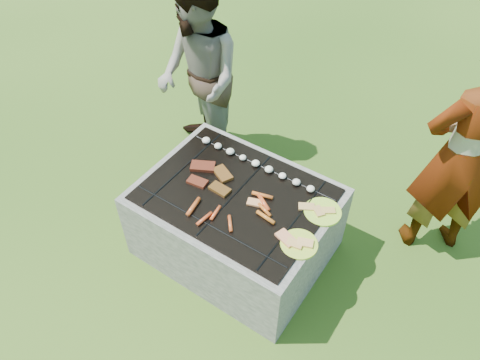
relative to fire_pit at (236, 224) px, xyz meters
The scene contains 10 objects.
lawn 0.28m from the fire_pit, ahead, with size 60.00×60.00×0.00m, color #224210.
fire_pit is the anchor object (origin of this frame).
mushrooms 0.47m from the fire_pit, 100.51° to the left, with size 0.95×0.06×0.04m.
pork_slabs 0.42m from the fire_pit, behind, with size 0.40×0.28×0.03m.
sausages 0.38m from the fire_pit, 51.39° to the right, with size 0.54×0.48×0.03m.
bread_on_grate 0.52m from the fire_pit, ahead, with size 0.45×0.41×0.02m.
plate_far 0.68m from the fire_pit, 18.47° to the left, with size 0.30×0.30×0.03m.
plate_near 0.66m from the fire_pit, 12.87° to the right, with size 0.27×0.27×0.03m.
cook 1.60m from the fire_pit, 37.62° to the left, with size 0.63×0.41×1.73m, color gray.
bystander 1.23m from the fire_pit, 140.24° to the left, with size 0.80×0.62×1.64m, color gray.
Camera 1 is at (1.23, -1.76, 2.94)m, focal length 35.00 mm.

